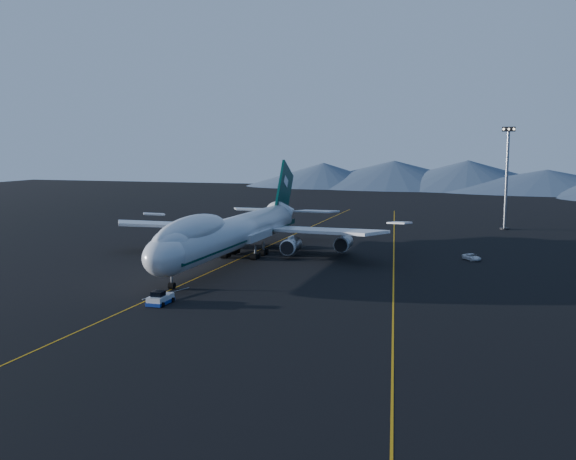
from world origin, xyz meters
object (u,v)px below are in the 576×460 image
(service_van, at_px, (472,257))
(floodlight_mast, at_px, (507,178))
(pushback_tug, at_px, (160,300))
(boeing_747, at_px, (235,232))

(service_van, relative_size, floodlight_mast, 0.16)
(service_van, height_order, floodlight_mast, floodlight_mast)
(pushback_tug, xyz_separation_m, floodlight_mast, (49.03, 103.15, 13.43))
(pushback_tug, height_order, service_van, pushback_tug)
(boeing_747, relative_size, pushback_tug, 15.48)
(service_van, bearing_deg, floodlight_mast, 49.20)
(floodlight_mast, bearing_deg, pushback_tug, -115.43)
(boeing_747, height_order, service_van, boeing_747)
(boeing_747, distance_m, pushback_tug, 36.29)
(pushback_tug, xyz_separation_m, service_van, (41.80, 50.74, -0.00))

